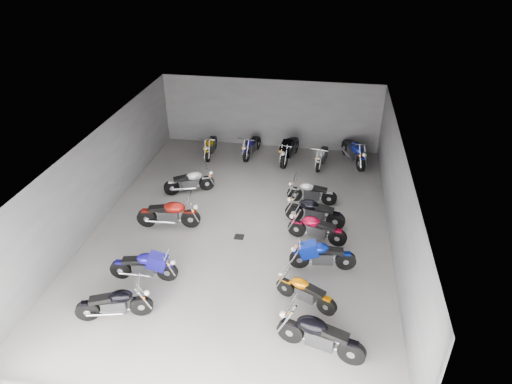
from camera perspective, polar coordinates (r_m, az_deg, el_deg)
ground at (r=15.86m, az=-1.78°, el=-4.60°), size 14.00×14.00×0.00m
wall_back at (r=21.27m, az=1.81°, el=9.76°), size 10.00×0.10×3.20m
wall_left at (r=16.62m, az=-19.05°, el=1.81°), size 0.10×14.00×3.20m
wall_right at (r=14.96m, az=17.28°, el=-1.18°), size 0.10×14.00×3.20m
ceiling at (r=14.26m, az=-1.98°, el=6.06°), size 10.00×14.00×0.04m
drain_grate at (r=15.46m, az=-2.13°, el=-5.63°), size 0.32×0.32×0.01m
motorcycle_left_a at (r=12.91m, az=-17.24°, el=-13.14°), size 1.96×0.72×0.89m
motorcycle_left_b at (r=13.89m, az=-13.80°, el=-8.96°), size 2.03×0.44×0.89m
motorcycle_left_d at (r=15.96m, az=-10.81°, el=-2.67°), size 2.20×0.52×0.97m
motorcycle_left_f at (r=17.92m, az=-8.28°, el=1.32°), size 1.86×0.95×0.87m
motorcycle_right_a at (r=11.63m, az=7.95°, el=-17.33°), size 2.20×0.74×0.99m
motorcycle_right_b at (r=12.81m, az=6.15°, el=-12.26°), size 1.74×0.90×0.82m
motorcycle_right_c at (r=14.02m, az=8.25°, el=-7.84°), size 2.02×0.46×0.89m
motorcycle_right_d at (r=15.16m, az=7.55°, el=-4.53°), size 1.98×0.59×0.88m
motorcycle_right_e at (r=15.93m, az=7.29°, el=-2.46°), size 2.12×0.62×0.94m
motorcycle_right_f at (r=17.19m, az=6.92°, el=-0.02°), size 1.88×0.40×0.83m
motorcycle_back_b at (r=20.81m, az=-5.67°, el=5.78°), size 0.41×1.98×0.87m
motorcycle_back_c at (r=20.68m, az=-0.56°, el=5.78°), size 0.55×1.97×0.87m
motorcycle_back_d at (r=20.24m, az=4.22°, el=5.40°), size 0.66×2.34×1.04m
motorcycle_back_e at (r=19.99m, az=8.27°, el=4.47°), size 0.51×1.89×0.83m
motorcycle_back_f at (r=20.41m, az=12.15°, el=4.97°), size 1.02×2.22×1.03m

